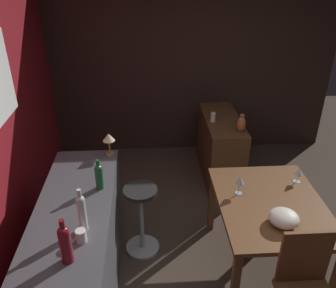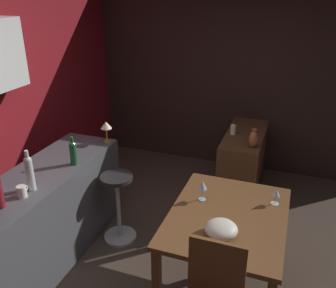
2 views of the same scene
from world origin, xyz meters
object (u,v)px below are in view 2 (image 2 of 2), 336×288
Objects in this scene: cup_white at (22,191)px; counter_lamp at (106,127)px; fruit_bowl at (221,229)px; vase_copper at (253,139)px; bar_stool at (118,206)px; dining_table at (227,224)px; wine_glass_left at (203,186)px; wine_bottle_green at (73,152)px; pillar_candle_tall at (233,130)px; wine_glass_right at (276,193)px; wine_bottle_clear at (30,172)px; sideboard_cabinet at (243,164)px.

counter_lamp reaches higher than cup_white.
vase_copper is at bearing -0.65° from fruit_bowl.
dining_table is at bearing -103.22° from bar_stool.
wine_glass_left is at bearing 59.95° from dining_table.
counter_lamp is (0.37, 0.29, 0.68)m from bar_stool.
wine_bottle_green is at bearing 76.21° from fruit_bowl.
vase_copper is at bearing -137.67° from pillar_candle_tall.
wine_glass_right is 2.03m from wine_bottle_clear.
dining_table is at bearing 130.68° from wine_glass_right.
wine_glass_left is 1.23m from wine_bottle_green.
sideboard_cabinet reaches higher than dining_table.
bar_stool is 6.75× the size of cup_white.
dining_table is 1.62m from sideboard_cabinet.
cup_white is at bearing 114.01° from wine_glass_right.
bar_stool is at bearing 82.22° from wine_glass_left.
counter_lamp is at bearing 78.94° from wine_glass_right.
wine_bottle_clear is 1.51× the size of counter_lamp.
cup_white is at bearing 118.31° from wine_glass_left.
dining_table is 1.53m from wine_bottle_green.
fruit_bowl is (-1.88, -0.12, 0.39)m from sideboard_cabinet.
counter_lamp is at bearing 67.34° from wine_glass_left.
fruit_bowl is 0.88× the size of wine_bottle_green.
pillar_candle_tall is at bearing 119.26° from sideboard_cabinet.
vase_copper is (-0.38, -0.14, 0.51)m from sideboard_cabinet.
wine_bottle_clear is 2.28m from vase_copper.
cup_white is (-0.81, 0.39, 0.55)m from bar_stool.
dining_table is 7.99× the size of wine_glass_right.
wine_bottle_clear is (-0.72, 1.88, 0.22)m from wine_glass_right.
counter_lamp is at bearing 57.41° from fruit_bowl.
dining_table is 4.22× the size of wine_bottle_green.
pillar_candle_tall reaches higher than bar_stool.
dining_table is 1.66m from cup_white.
bar_stool is 3.15× the size of counter_lamp.
cup_white is at bearing 179.87° from wine_bottle_clear.
wine_bottle_clear reaches higher than sideboard_cabinet.
pillar_candle_tall is at bearing 9.42° from dining_table.
bar_stool is 3.43× the size of vase_copper.
vase_copper is (1.50, -0.02, 0.12)m from fruit_bowl.
pillar_candle_tall is (1.23, 0.59, 0.03)m from wine_glass_right.
vase_copper is at bearing -52.68° from wine_bottle_green.
wine_glass_left is 1.66× the size of cup_white.
wine_bottle_clear is 3.23× the size of cup_white.
wine_glass_left is at bearing 165.64° from vase_copper.
fruit_bowl is (-0.28, -0.00, 0.15)m from dining_table.
cup_white is at bearing 175.08° from counter_lamp.
wine_glass_left is (-0.12, -0.89, 0.48)m from bar_stool.
cup_white is (-2.15, 1.43, 0.54)m from sideboard_cabinet.
counter_lamp is (0.35, 1.78, 0.23)m from wine_glass_right.
wine_bottle_clear is (-0.43, 1.54, 0.42)m from dining_table.
vase_copper is (-0.30, -0.27, 0.04)m from pillar_candle_tall.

